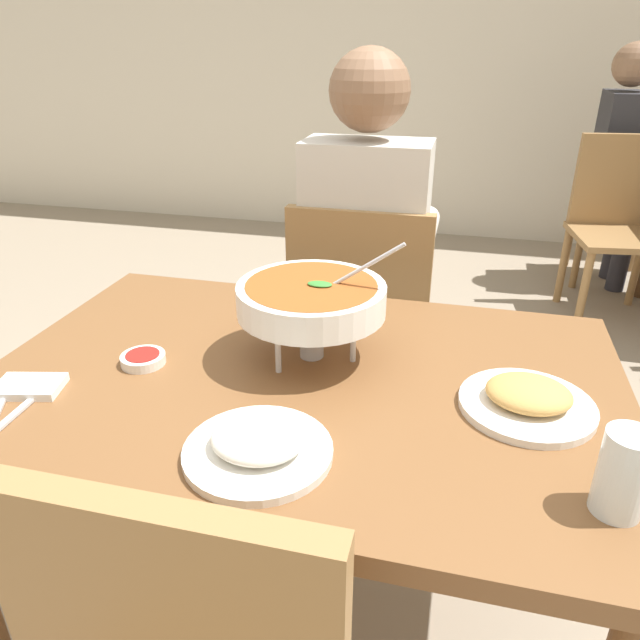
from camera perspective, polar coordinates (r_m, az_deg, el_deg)
ground_plane at (r=1.67m, az=-1.40°, el=-27.16°), size 16.00×16.00×0.00m
cafe_rear_partition at (r=4.41m, az=11.70°, el=27.42°), size 10.00×0.10×3.00m
dining_table_main at (r=1.23m, az=-1.71°, el=-9.59°), size 1.25×0.84×0.72m
chair_diner_main at (r=1.88m, az=4.08°, el=-0.19°), size 0.44×0.44×0.90m
diner_main at (r=1.82m, az=4.50°, el=6.94°), size 0.40×0.45×1.31m
curry_bowl at (r=1.18m, az=-0.95°, el=2.01°), size 0.33×0.30×0.26m
rice_plate at (r=0.96m, az=-6.17°, el=-11.87°), size 0.24×0.24×0.06m
appetizer_plate at (r=1.13m, az=19.38°, el=-7.22°), size 0.24×0.24×0.06m
sauce_dish at (r=1.26m, az=-16.69°, el=-3.59°), size 0.09×0.09×0.02m
napkin_folded at (r=1.25m, az=-26.23°, el=-5.78°), size 0.14×0.11×0.02m
fork_utensil at (r=1.23m, az=-28.33°, el=-6.91°), size 0.09×0.16×0.01m
spoon_utensil at (r=1.20m, az=-26.53°, el=-7.34°), size 0.02×0.17×0.01m
drink_glass at (r=0.94m, az=27.12°, el=-13.35°), size 0.07×0.07×0.13m
chair_bg_right at (r=3.87m, az=28.27°, el=10.45°), size 0.44×0.44×0.90m
chair_bg_corner at (r=3.36m, az=26.77°, el=8.82°), size 0.50×0.50×0.90m
patron_bg_right at (r=3.74m, az=27.20°, el=13.97°), size 0.45×0.40×1.31m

